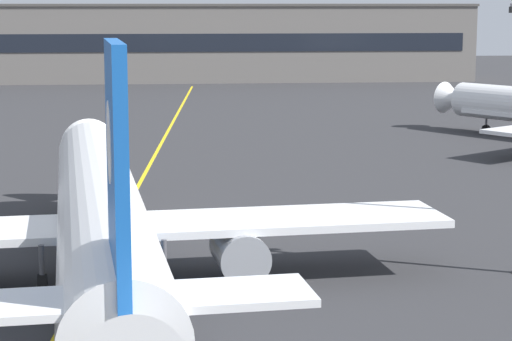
# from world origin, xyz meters

# --- Properties ---
(taxiway_centreline) EXTENTS (13.69, 179.52, 0.01)m
(taxiway_centreline) POSITION_xyz_m (0.00, 30.00, 0.00)
(taxiway_centreline) COLOR yellow
(taxiway_centreline) RESTS_ON ground
(airliner_foreground) EXTENTS (32.32, 41.52, 11.65)m
(airliner_foreground) POSITION_xyz_m (-0.42, 12.12, 3.37)
(airliner_foreground) COLOR white
(airliner_foreground) RESTS_ON ground
(terminal_building) EXTENTS (114.92, 12.40, 12.35)m
(terminal_building) POSITION_xyz_m (-5.05, 130.56, 6.18)
(terminal_building) COLOR slate
(terminal_building) RESTS_ON ground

